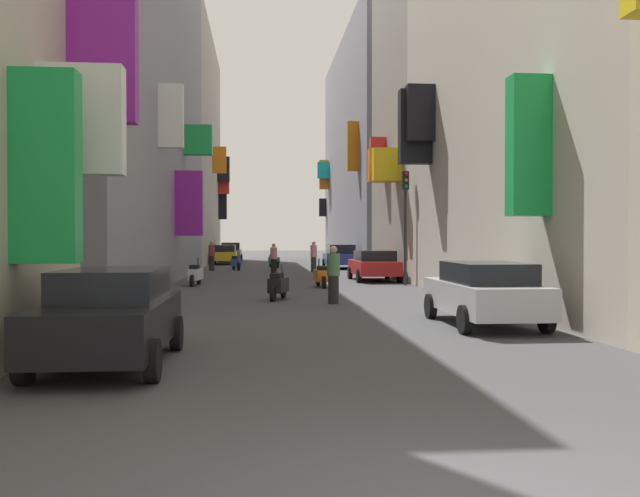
% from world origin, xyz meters
% --- Properties ---
extents(ground_plane, '(140.00, 140.00, 0.00)m').
position_xyz_m(ground_plane, '(0.00, 30.00, 0.00)').
color(ground_plane, '#424244').
extents(building_left_mid_b, '(7.37, 26.90, 17.53)m').
position_xyz_m(building_left_mid_b, '(-8.00, 25.45, 8.76)').
color(building_left_mid_b, gray).
rests_on(building_left_mid_b, ground).
extents(building_left_mid_c, '(7.07, 21.10, 17.84)m').
position_xyz_m(building_left_mid_c, '(-7.99, 49.46, 8.92)').
color(building_left_mid_c, '#B2A899').
rests_on(building_left_mid_c, ground).
extents(building_right_mid_a, '(7.20, 17.51, 16.59)m').
position_xyz_m(building_right_mid_a, '(7.99, 15.35, 8.29)').
color(building_right_mid_a, '#B2A899').
rests_on(building_right_mid_a, ground).
extents(building_right_mid_b, '(7.32, 9.12, 17.22)m').
position_xyz_m(building_right_mid_b, '(7.99, 28.66, 8.60)').
color(building_right_mid_b, gray).
rests_on(building_right_mid_b, ground).
extents(building_right_far, '(7.09, 24.98, 17.25)m').
position_xyz_m(building_right_far, '(8.00, 47.52, 8.62)').
color(building_right_far, gray).
rests_on(building_right_far, ground).
extents(parked_car_grey, '(1.84, 3.97, 1.57)m').
position_xyz_m(parked_car_grey, '(-3.67, 51.51, 0.81)').
color(parked_car_grey, slate).
rests_on(parked_car_grey, ground).
extents(parked_car_blue, '(2.01, 4.31, 1.53)m').
position_xyz_m(parked_car_blue, '(3.82, 38.29, 0.79)').
color(parked_car_blue, navy).
rests_on(parked_car_blue, ground).
extents(parked_car_black, '(1.86, 4.01, 1.47)m').
position_xyz_m(parked_car_black, '(-3.65, 6.04, 0.78)').
color(parked_car_black, black).
rests_on(parked_car_black, ground).
extents(parked_car_red, '(1.99, 4.27, 1.39)m').
position_xyz_m(parked_car_red, '(3.86, 25.88, 0.74)').
color(parked_car_red, '#B21E1E').
rests_on(parked_car_red, ground).
extents(parked_car_yellow, '(1.86, 4.22, 1.43)m').
position_xyz_m(parked_car_yellow, '(-3.87, 46.11, 0.75)').
color(parked_car_yellow, gold).
rests_on(parked_car_yellow, ground).
extents(parked_car_silver, '(1.90, 4.13, 1.41)m').
position_xyz_m(parked_car_silver, '(3.63, 10.06, 0.75)').
color(parked_car_silver, '#B7B7BC').
rests_on(parked_car_silver, ground).
extents(scooter_black, '(0.72, 1.84, 1.13)m').
position_xyz_m(scooter_black, '(-0.77, 16.78, 0.46)').
color(scooter_black, black).
rests_on(scooter_black, ground).
extents(scooter_white, '(0.56, 1.94, 1.13)m').
position_xyz_m(scooter_white, '(-3.98, 23.52, 0.46)').
color(scooter_white, silver).
rests_on(scooter_white, ground).
extents(scooter_green, '(0.74, 1.89, 1.13)m').
position_xyz_m(scooter_green, '(-0.39, 39.80, 0.46)').
color(scooter_green, '#287F3D').
rests_on(scooter_green, ground).
extents(scooter_blue, '(0.69, 1.74, 1.13)m').
position_xyz_m(scooter_blue, '(-2.76, 36.77, 0.46)').
color(scooter_blue, '#2D4CAD').
rests_on(scooter_blue, ground).
extents(scooter_orange, '(0.52, 1.93, 1.13)m').
position_xyz_m(scooter_orange, '(1.08, 22.03, 0.46)').
color(scooter_orange, orange).
rests_on(scooter_orange, ground).
extents(pedestrian_crossing, '(0.54, 0.54, 1.66)m').
position_xyz_m(pedestrian_crossing, '(-0.56, 32.34, 0.82)').
color(pedestrian_crossing, black).
rests_on(pedestrian_crossing, ground).
extents(pedestrian_near_left, '(0.52, 0.52, 1.79)m').
position_xyz_m(pedestrian_near_left, '(1.72, 33.56, 0.90)').
color(pedestrian_near_left, '#282828').
rests_on(pedestrian_near_left, ground).
extents(pedestrian_near_right, '(0.47, 0.47, 1.78)m').
position_xyz_m(pedestrian_near_right, '(-4.19, 36.21, 0.89)').
color(pedestrian_near_right, '#252525').
rests_on(pedestrian_near_right, ground).
extents(pedestrian_mid_street, '(0.52, 0.52, 1.72)m').
position_xyz_m(pedestrian_mid_street, '(0.83, 15.35, 0.86)').
color(pedestrian_mid_street, black).
rests_on(pedestrian_mid_street, ground).
extents(traffic_light_near_corner, '(0.26, 0.34, 4.70)m').
position_xyz_m(traffic_light_near_corner, '(4.64, 22.82, 3.17)').
color(traffic_light_near_corner, '#2D2D2D').
rests_on(traffic_light_near_corner, ground).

